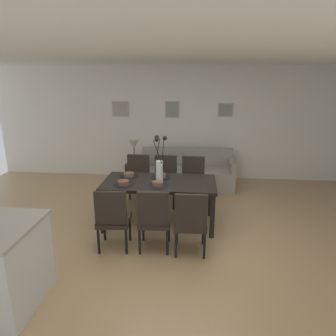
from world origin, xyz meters
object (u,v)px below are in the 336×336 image
at_px(bowl_far_left, 158,183).
at_px(framed_picture_left, 120,109).
at_px(dining_chair_near_right, 137,177).
at_px(bowl_near_left, 123,182).
at_px(dining_chair_mid_left, 191,220).
at_px(centerpiece_vase, 159,164).
at_px(dining_chair_mid_right, 193,179).
at_px(framed_picture_right, 225,110).
at_px(table_lamp, 134,146).
at_px(dining_table, 159,186).
at_px(bowl_far_right, 161,175).
at_px(side_table, 135,174).
at_px(bowl_near_right, 129,174).
at_px(dining_chair_far_right, 165,178).
at_px(dining_chair_far_left, 154,217).
at_px(dining_chair_near_left, 113,216).
at_px(sofa, 186,174).
at_px(framed_picture_center, 172,109).

relative_size(bowl_far_left, framed_picture_left, 0.44).
xyz_separation_m(dining_chair_near_right, bowl_near_left, (-0.01, -1.08, 0.27)).
xyz_separation_m(dining_chair_mid_left, centerpiece_vase, (-0.52, 0.88, 0.51)).
xyz_separation_m(dining_chair_mid_left, dining_chair_mid_right, (0.00, 1.72, 0.00)).
bearing_deg(framed_picture_right, bowl_near_left, -122.55).
bearing_deg(bowl_far_left, dining_chair_mid_right, 63.43).
bearing_deg(dining_chair_mid_right, bowl_near_left, -135.45).
bearing_deg(dining_chair_mid_right, table_lamp, 142.76).
height_order(dining_table, centerpiece_vase, centerpiece_vase).
distance_m(bowl_far_right, side_table, 1.87).
distance_m(centerpiece_vase, bowl_near_right, 0.63).
bearing_deg(side_table, bowl_near_right, -82.03).
bearing_deg(dining_chair_far_right, dining_chair_mid_left, -73.47).
bearing_deg(dining_table, dining_chair_far_left, -88.45).
bearing_deg(bowl_far_right, bowl_near_right, 180.00).
height_order(dining_chair_near_left, dining_chair_near_right, same).
distance_m(dining_chair_mid_left, centerpiece_vase, 1.15).
distance_m(dining_chair_near_right, dining_chair_mid_right, 1.05).
relative_size(dining_chair_mid_left, sofa, 0.45).
distance_m(side_table, framed_picture_right, 2.50).
bearing_deg(bowl_far_left, framed_picture_left, 113.82).
relative_size(dining_chair_near_left, dining_chair_mid_right, 1.00).
xyz_separation_m(sofa, table_lamp, (-1.14, -0.06, 0.61)).
relative_size(side_table, framed_picture_center, 1.37).
relative_size(bowl_near_left, side_table, 0.33).
relative_size(dining_chair_far_right, dining_chair_mid_left, 1.00).
bearing_deg(sofa, bowl_far_left, -100.18).
distance_m(bowl_far_right, table_lamp, 1.79).
xyz_separation_m(dining_chair_near_right, framed_picture_right, (1.74, 1.67, 1.10)).
bearing_deg(centerpiece_vase, bowl_far_right, 90.26).
bearing_deg(framed_picture_center, bowl_far_left, -90.00).
relative_size(sofa, framed_picture_right, 5.97).
relative_size(dining_table, framed_picture_left, 4.63).
relative_size(dining_table, dining_chair_far_right, 1.96).
bearing_deg(sofa, bowl_far_right, -102.59).
bearing_deg(dining_chair_far_right, dining_table, -90.30).
bearing_deg(framed_picture_right, bowl_far_right, -117.42).
xyz_separation_m(dining_chair_mid_right, table_lamp, (-1.29, 0.98, 0.38)).
height_order(bowl_far_left, table_lamp, table_lamp).
bearing_deg(framed_picture_center, dining_table, -90.00).
distance_m(side_table, framed_picture_center, 1.71).
height_order(dining_chair_near_right, bowl_far_right, dining_chair_near_right).
bearing_deg(dining_table, framed_picture_left, 115.50).
relative_size(dining_chair_mid_left, dining_chair_mid_right, 1.00).
bearing_deg(dining_chair_far_right, dining_chair_far_left, -89.39).
relative_size(sofa, side_table, 3.91).
bearing_deg(bowl_far_left, table_lamp, 110.71).
distance_m(bowl_near_left, table_lamp, 2.04).
xyz_separation_m(bowl_far_right, framed_picture_right, (1.21, 2.33, 0.83)).
distance_m(bowl_near_right, sofa, 1.98).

